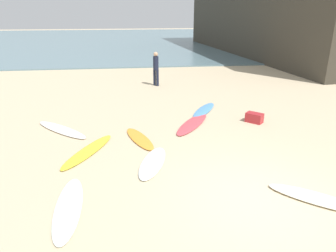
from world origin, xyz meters
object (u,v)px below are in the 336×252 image
object	(u,v)px
surfboard_5	(68,207)
surfboard_1	(153,163)
beach_cooler	(254,118)
surfboard_3	(88,151)
surfboard_4	(62,130)
beachgoer_near	(156,67)
surfboard_6	(204,110)
surfboard_0	(317,198)
surfboard_7	(140,139)
surfboard_2	(192,124)

from	to	relation	value
surfboard_5	surfboard_1	bearing A→B (deg)	40.94
surfboard_5	beach_cooler	xyz separation A→B (m)	(5.76, 4.51, 0.14)
surfboard_1	surfboard_3	bearing A→B (deg)	-10.37
surfboard_3	surfboard_4	distance (m)	2.11
surfboard_5	beachgoer_near	world-z (taller)	beachgoer_near
surfboard_1	surfboard_3	size ratio (longest dim) A/B	0.77
surfboard_4	beachgoer_near	xyz separation A→B (m)	(3.74, 6.11, 0.94)
surfboard_1	surfboard_6	world-z (taller)	surfboard_6
surfboard_0	surfboard_3	distance (m)	5.97
surfboard_1	surfboard_5	distance (m)	2.57
surfboard_0	surfboard_4	world-z (taller)	surfboard_0
surfboard_6	surfboard_7	world-z (taller)	surfboard_6
surfboard_4	beachgoer_near	world-z (taller)	beachgoer_near
surfboard_6	surfboard_3	bearing A→B (deg)	69.89
surfboard_2	beachgoer_near	distance (m)	6.21
surfboard_5	surfboard_6	xyz separation A→B (m)	(4.28, 6.01, 0.01)
surfboard_0	surfboard_2	size ratio (longest dim) A/B	0.82
surfboard_2	surfboard_7	distance (m)	2.20
surfboard_2	surfboard_4	distance (m)	4.47
surfboard_2	surfboard_3	distance (m)	3.87
surfboard_1	surfboard_7	size ratio (longest dim) A/B	0.98
surfboard_1	beachgoer_near	size ratio (longest dim) A/B	1.09
surfboard_2	beach_cooler	size ratio (longest dim) A/B	4.25
surfboard_4	surfboard_6	world-z (taller)	surfboard_6
surfboard_6	surfboard_7	bearing A→B (deg)	75.41
surfboard_0	surfboard_5	distance (m)	5.24
surfboard_7	surfboard_0	bearing A→B (deg)	-64.80
surfboard_1	surfboard_3	distance (m)	2.01
surfboard_6	beachgoer_near	size ratio (longest dim) A/B	1.22
surfboard_6	beachgoer_near	world-z (taller)	beachgoer_near
beach_cooler	surfboard_1	bearing A→B (deg)	-144.69
surfboard_1	surfboard_5	bearing A→B (deg)	60.90
surfboard_2	surfboard_7	xyz separation A→B (m)	(-1.91, -1.10, -0.00)
surfboard_1	beachgoer_near	world-z (taller)	beachgoer_near
surfboard_4	surfboard_3	bearing A→B (deg)	75.94
surfboard_2	surfboard_6	world-z (taller)	surfboard_6
surfboard_1	surfboard_7	world-z (taller)	surfboard_1
surfboard_7	beach_cooler	distance (m)	4.30
beachgoer_near	surfboard_2	bearing A→B (deg)	-37.27
surfboard_3	surfboard_7	distance (m)	1.67
surfboard_1	surfboard_2	distance (m)	3.22
surfboard_0	surfboard_7	bearing A→B (deg)	83.66
surfboard_3	surfboard_6	world-z (taller)	surfboard_6
surfboard_5	surfboard_6	bearing A→B (deg)	52.39
surfboard_6	surfboard_7	xyz separation A→B (m)	(-2.68, -2.58, -0.01)
surfboard_1	surfboard_3	xyz separation A→B (m)	(-1.77, 0.95, -0.00)
surfboard_4	surfboard_6	distance (m)	5.45
surfboard_1	beachgoer_near	xyz separation A→B (m)	(0.90, 8.88, 0.95)
surfboard_5	surfboard_7	xyz separation A→B (m)	(1.60, 3.44, 0.00)
beachgoer_near	surfboard_5	bearing A→B (deg)	-58.74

